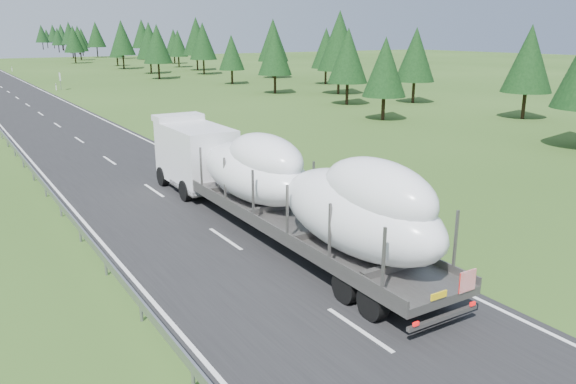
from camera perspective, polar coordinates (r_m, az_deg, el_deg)
ground at (r=17.35m, az=7.23°, el=-13.73°), size 400.00×400.00×0.00m
highway_sign at (r=93.30m, az=-22.16°, el=10.68°), size 0.08×0.90×2.60m
tree_line_right at (r=155.14m, az=-14.01°, el=14.91°), size 28.97×353.89×12.48m
boat_truck at (r=23.94m, az=-1.45°, el=1.24°), size 3.29×21.41×4.64m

